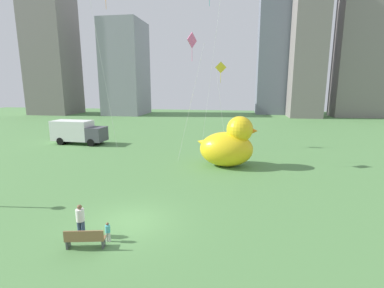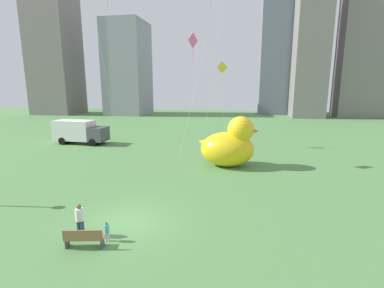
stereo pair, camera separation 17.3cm
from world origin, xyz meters
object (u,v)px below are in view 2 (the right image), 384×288
(kite_yellow, at_px, (222,71))
(box_truck, at_px, (80,132))
(person_child, at_px, (107,231))
(kite_orange, at_px, (107,3))
(park_bench, at_px, (84,238))
(kite_pink, at_px, (193,46))
(giant_inflatable_duck, at_px, (229,145))
(person_adult, at_px, (80,218))

(kite_yellow, bearing_deg, box_truck, -175.16)
(person_child, distance_m, kite_orange, 26.96)
(park_bench, distance_m, person_child, 1.02)
(park_bench, distance_m, kite_pink, 17.58)
(park_bench, distance_m, giant_inflatable_duck, 15.40)
(person_adult, bearing_deg, park_bench, -52.52)
(person_adult, bearing_deg, person_child, -9.60)
(park_bench, xyz_separation_m, kite_pink, (2.41, 14.39, 9.81))
(park_bench, relative_size, kite_orange, 0.10)
(kite_yellow, bearing_deg, person_adult, -103.20)
(park_bench, xyz_separation_m, person_adult, (-0.73, 0.95, 0.40))
(person_adult, height_order, kite_orange, kite_orange)
(giant_inflatable_duck, distance_m, kite_pink, 9.01)
(giant_inflatable_duck, relative_size, kite_orange, 0.31)
(park_bench, height_order, kite_orange, kite_orange)
(person_adult, relative_size, kite_yellow, 0.16)
(park_bench, height_order, kite_pink, kite_pink)
(kite_orange, bearing_deg, box_truck, 177.41)
(person_adult, xyz_separation_m, kite_orange, (-7.50, 20.02, 14.99))
(person_adult, bearing_deg, kite_pink, 76.88)
(giant_inflatable_duck, height_order, box_truck, giant_inflatable_duck)
(park_bench, distance_m, box_truck, 24.75)
(giant_inflatable_duck, bearing_deg, kite_yellow, 99.11)
(person_child, xyz_separation_m, kite_yellow, (3.62, 21.92, 8.16))
(person_child, bearing_deg, giant_inflatable_duck, 69.88)
(kite_pink, bearing_deg, kite_orange, 148.27)
(park_bench, relative_size, kite_pink, 0.15)
(giant_inflatable_duck, bearing_deg, park_bench, -111.82)
(person_adult, relative_size, kite_orange, 0.09)
(person_adult, bearing_deg, box_truck, 120.82)
(kite_orange, bearing_deg, kite_pink, -31.73)
(box_truck, bearing_deg, person_child, -56.54)
(person_child, xyz_separation_m, kite_orange, (-8.97, 20.26, 15.35))
(person_child, xyz_separation_m, box_truck, (-13.53, 20.47, 0.94))
(park_bench, bearing_deg, person_adult, 127.48)
(person_child, height_order, box_truck, box_truck)
(kite_yellow, bearing_deg, person_child, -99.37)
(person_child, bearing_deg, kite_orange, 113.87)
(person_child, relative_size, kite_orange, 0.05)
(kite_pink, bearing_deg, park_bench, -99.50)
(kite_pink, distance_m, kite_orange, 13.69)
(person_adult, height_order, kite_yellow, kite_yellow)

